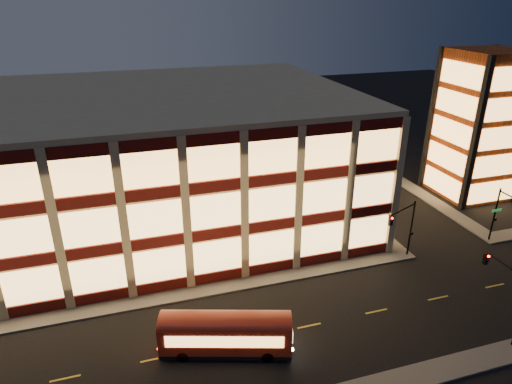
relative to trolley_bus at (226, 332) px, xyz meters
name	(u,v)px	position (x,y,z in m)	size (l,w,h in m)	color
ground	(171,304)	(-3.11, 6.69, -1.77)	(200.00, 200.00, 0.00)	black
sidewalk_office_south	(134,303)	(-6.11, 7.69, -1.69)	(54.00, 2.00, 0.15)	#514F4C
sidewalk_office_east	(331,192)	(19.89, 23.69, -1.69)	(2.00, 30.00, 0.15)	#514F4C
sidewalk_tower_west	(404,183)	(30.89, 23.69, -1.69)	(2.00, 30.00, 0.15)	#514F4C
office_building	(119,161)	(-6.03, 23.60, 5.48)	(50.45, 30.45, 14.50)	tan
stair_tower	(479,126)	(36.84, 18.64, 7.22)	(8.60, 8.60, 18.00)	#8C3814
traffic_signal_far	(404,223)	(19.10, 6.92, 2.34)	(3.79, 1.87, 6.00)	black
traffic_signal_right	(508,211)	(30.39, 6.06, 2.33)	(1.20, 4.37, 6.00)	black
traffic_signal_near	(508,289)	(20.39, -4.35, 2.36)	(0.32, 4.45, 6.00)	black
trolley_bus	(226,332)	(0.00, 0.00, 0.00)	(9.69, 5.09, 3.19)	#9C1908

